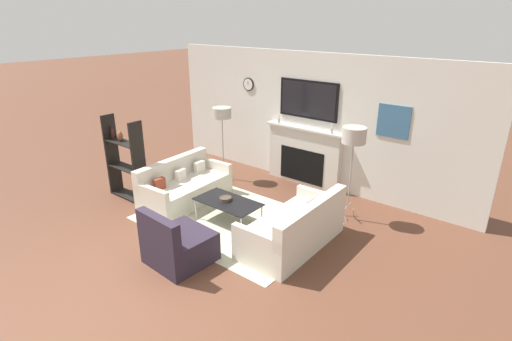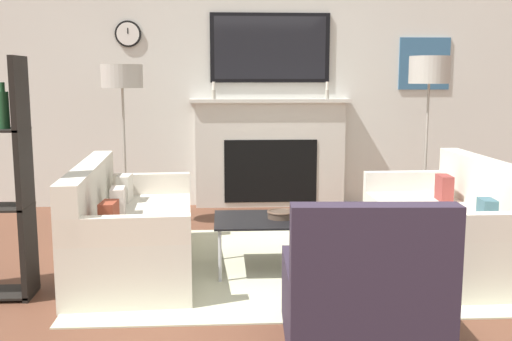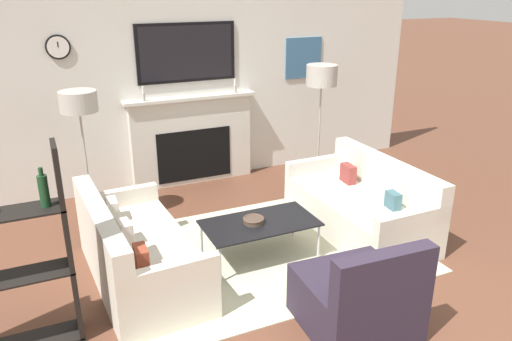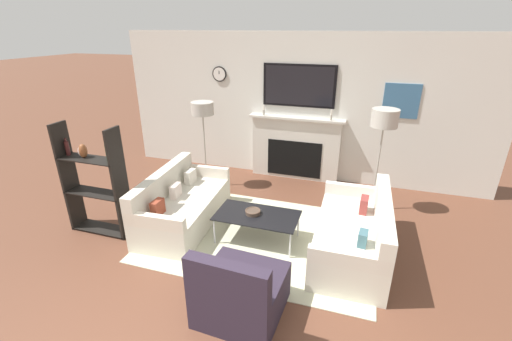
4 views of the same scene
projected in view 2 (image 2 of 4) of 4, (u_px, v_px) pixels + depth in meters
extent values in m
cube|color=silver|center=(270.00, 87.00, 6.76)|extent=(6.99, 0.07, 2.70)
cube|color=beige|center=(270.00, 155.00, 6.76)|extent=(1.68, 0.16, 1.18)
cube|color=black|center=(271.00, 171.00, 6.70)|extent=(1.04, 0.01, 0.71)
cube|color=beige|center=(270.00, 101.00, 6.65)|extent=(1.80, 0.22, 0.04)
cylinder|color=#B2AD9E|center=(214.00, 95.00, 6.57)|extent=(0.04, 0.04, 0.10)
cylinder|color=white|center=(214.00, 86.00, 6.56)|extent=(0.03, 0.03, 0.09)
cylinder|color=#B2AD9E|center=(327.00, 94.00, 6.64)|extent=(0.04, 0.04, 0.10)
cylinder|color=white|center=(327.00, 86.00, 6.63)|extent=(0.03, 0.03, 0.09)
cube|color=black|center=(270.00, 48.00, 6.64)|extent=(1.33, 0.04, 0.76)
cube|color=black|center=(270.00, 48.00, 6.62)|extent=(1.24, 0.01, 0.68)
cylinder|color=black|center=(128.00, 34.00, 6.53)|extent=(0.29, 0.02, 0.29)
cylinder|color=silver|center=(128.00, 34.00, 6.52)|extent=(0.25, 0.00, 0.25)
cube|color=black|center=(128.00, 31.00, 6.51)|extent=(0.01, 0.00, 0.06)
cube|color=#356288|center=(424.00, 64.00, 6.77)|extent=(0.58, 0.02, 0.58)
cube|color=beige|center=(293.00, 265.00, 4.67)|extent=(3.11, 2.22, 0.01)
cube|color=beige|center=(136.00, 242.00, 4.56)|extent=(0.93, 1.81, 0.43)
cube|color=beige|center=(88.00, 191.00, 4.46)|extent=(0.26, 1.77, 0.38)
cube|color=beige|center=(143.00, 184.00, 5.33)|extent=(0.84, 0.15, 0.18)
cube|color=beige|center=(123.00, 231.00, 3.70)|extent=(0.84, 0.15, 0.18)
cube|color=beige|center=(125.00, 188.00, 5.01)|extent=(0.11, 0.22, 0.22)
cube|color=beige|center=(118.00, 201.00, 4.50)|extent=(0.12, 0.22, 0.21)
cube|color=brown|center=(109.00, 217.00, 3.99)|extent=(0.11, 0.21, 0.21)
cube|color=beige|center=(445.00, 237.00, 4.70)|extent=(0.90, 1.82, 0.42)
cube|color=beige|center=(493.00, 186.00, 4.66)|extent=(0.19, 1.81, 0.39)
cube|color=beige|center=(499.00, 227.00, 3.81)|extent=(0.87, 0.11, 0.18)
cube|color=silver|center=(411.00, 181.00, 5.50)|extent=(0.87, 0.11, 0.18)
cube|color=#3B606B|center=(487.00, 211.00, 4.27)|extent=(0.12, 0.18, 0.18)
cube|color=brown|center=(444.00, 188.00, 5.06)|extent=(0.11, 0.22, 0.22)
cube|color=#2B2231|center=(360.00, 304.00, 3.29)|extent=(0.86, 0.86, 0.44)
cube|color=#2B2231|center=(375.00, 247.00, 2.89)|extent=(0.82, 0.18, 0.42)
cube|color=black|center=(289.00, 219.00, 4.51)|extent=(1.13, 0.61, 0.02)
cylinder|color=#B7B7BC|center=(220.00, 257.00, 4.25)|extent=(0.02, 0.02, 0.39)
cylinder|color=#B7B7BC|center=(366.00, 254.00, 4.31)|extent=(0.02, 0.02, 0.39)
cylinder|color=#B7B7BC|center=(220.00, 237.00, 4.77)|extent=(0.02, 0.02, 0.39)
cylinder|color=#B7B7BC|center=(350.00, 235.00, 4.83)|extent=(0.02, 0.02, 0.39)
cylinder|color=#4C3B30|center=(281.00, 215.00, 4.51)|extent=(0.20, 0.20, 0.05)
torus|color=brown|center=(281.00, 212.00, 4.51)|extent=(0.21, 0.21, 0.02)
cylinder|color=#9E998E|center=(138.00, 214.00, 5.91)|extent=(0.09, 0.23, 0.26)
cylinder|color=#9E998E|center=(120.00, 213.00, 5.94)|extent=(0.17, 0.19, 0.26)
cylinder|color=#9E998E|center=(122.00, 217.00, 5.76)|extent=(0.23, 0.07, 0.26)
cylinder|color=#9E998E|center=(124.00, 146.00, 5.77)|extent=(0.02, 0.02, 1.11)
cylinder|color=#B2ADA3|center=(122.00, 76.00, 5.66)|extent=(0.39, 0.39, 0.22)
cylinder|color=#9E998E|center=(432.00, 209.00, 6.08)|extent=(0.09, 0.23, 0.26)
cylinder|color=#9E998E|center=(413.00, 209.00, 6.11)|extent=(0.17, 0.19, 0.26)
cylinder|color=#9E998E|center=(425.00, 213.00, 5.93)|extent=(0.23, 0.07, 0.26)
cylinder|color=#9E998E|center=(426.00, 142.00, 5.93)|extent=(0.02, 0.02, 1.14)
cylinder|color=#B2ADA3|center=(430.00, 70.00, 5.82)|extent=(0.40, 0.40, 0.27)
cube|color=black|center=(25.00, 179.00, 3.90)|extent=(0.04, 0.28, 1.59)
cylinder|color=#194223|center=(4.00, 110.00, 3.83)|extent=(0.07, 0.07, 0.24)
cylinder|color=#194223|center=(2.00, 87.00, 3.80)|extent=(0.03, 0.03, 0.06)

